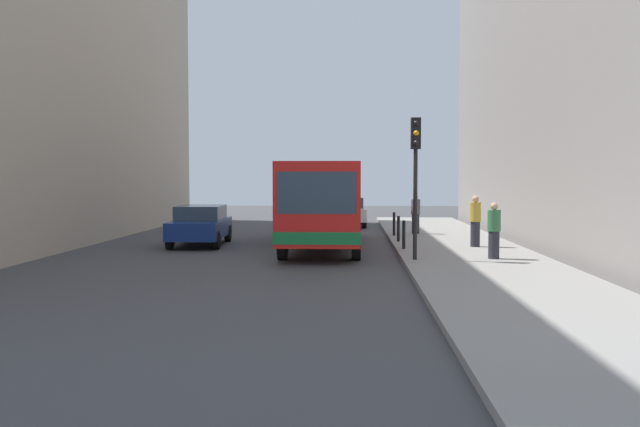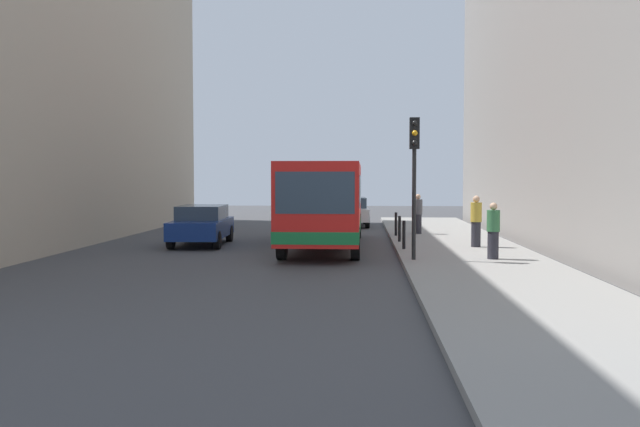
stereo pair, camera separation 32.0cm
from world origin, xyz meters
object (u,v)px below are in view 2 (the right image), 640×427
at_px(bollard_far, 396,224).
at_px(pedestrian_near_signal, 493,231).
at_px(pedestrian_mid_sidewalk, 476,221).
at_px(pedestrian_far_sidewalk, 418,214).
at_px(bollard_mid, 400,229).
at_px(car_behind_bus, 350,211).
at_px(traffic_light, 414,161).
at_px(car_beside_bus, 202,224).
at_px(bollard_near, 404,235).
at_px(bus, 326,200).

bearing_deg(bollard_far, pedestrian_near_signal, -73.31).
xyz_separation_m(bollard_far, pedestrian_mid_sidewalk, (2.51, -4.52, 0.41)).
bearing_deg(pedestrian_far_sidewalk, pedestrian_mid_sidewalk, -152.47).
distance_m(bollard_mid, pedestrian_near_signal, 5.94).
distance_m(car_behind_bus, pedestrian_far_sidewalk, 7.22).
distance_m(bollard_mid, pedestrian_mid_sidewalk, 3.13).
distance_m(car_behind_bus, pedestrian_near_signal, 16.28).
bearing_deg(traffic_light, pedestrian_far_sidewalk, 84.73).
relative_size(car_beside_bus, pedestrian_far_sidewalk, 2.67).
xyz_separation_m(traffic_light, pedestrian_far_sidewalk, (0.87, 9.40, -2.02)).
bearing_deg(bollard_near, pedestrian_near_signal, -48.18).
distance_m(car_behind_bus, traffic_light, 16.28).
xyz_separation_m(bollard_mid, pedestrian_far_sidewalk, (0.97, 3.67, 0.36)).
bearing_deg(car_beside_bus, traffic_light, 141.23).
bearing_deg(bollard_mid, pedestrian_near_signal, -65.81).
relative_size(bus, car_behind_bus, 2.47).
height_order(car_behind_bus, bollard_far, car_behind_bus).
relative_size(traffic_light, pedestrian_mid_sidewalk, 2.33).
xyz_separation_m(car_behind_bus, bollard_near, (1.99, -12.95, -0.16)).
bearing_deg(pedestrian_far_sidewalk, car_beside_bus, 126.96).
bearing_deg(car_behind_bus, bollard_near, 96.74).
relative_size(bus, bollard_near, 11.61).
bearing_deg(pedestrian_mid_sidewalk, car_behind_bus, 159.07).
height_order(traffic_light, pedestrian_far_sidewalk, traffic_light).
relative_size(car_behind_bus, pedestrian_near_signal, 2.70).
distance_m(car_beside_bus, pedestrian_near_signal, 11.08).
xyz_separation_m(bus, bollard_near, (2.71, -2.03, -1.10)).
relative_size(bollard_mid, pedestrian_mid_sidewalk, 0.54).
xyz_separation_m(car_behind_bus, bollard_mid, (1.99, -10.26, -0.16)).
xyz_separation_m(car_behind_bus, pedestrian_near_signal, (4.42, -15.67, 0.19)).
distance_m(pedestrian_mid_sidewalk, pedestrian_far_sidewalk, 5.71).
height_order(pedestrian_mid_sidewalk, pedestrian_far_sidewalk, pedestrian_mid_sidewalk).
xyz_separation_m(traffic_light, pedestrian_mid_sidewalk, (2.41, 3.90, -1.97)).
xyz_separation_m(traffic_light, bollard_near, (-0.10, 3.03, -2.38)).
distance_m(bus, car_behind_bus, 10.99).
bearing_deg(bus, bollard_mid, -166.13).
height_order(bollard_mid, pedestrian_far_sidewalk, pedestrian_far_sidewalk).
bearing_deg(bollard_mid, bollard_far, 90.00).
xyz_separation_m(pedestrian_mid_sidewalk, pedestrian_far_sidewalk, (-1.54, 5.50, -0.05)).
bearing_deg(pedestrian_far_sidewalk, pedestrian_near_signal, -158.98).
height_order(traffic_light, pedestrian_near_signal, traffic_light).
bearing_deg(bollard_far, bollard_mid, -90.00).
bearing_deg(traffic_light, bollard_far, 90.68).
relative_size(car_beside_bus, bollard_near, 4.71).
bearing_deg(bollard_far, bus, -128.99).
height_order(bollard_near, pedestrian_mid_sidewalk, pedestrian_mid_sidewalk).
distance_m(bus, bollard_far, 4.45).
distance_m(bollard_far, pedestrian_near_signal, 8.46).
distance_m(car_beside_bus, bollard_near, 7.77).
height_order(car_behind_bus, bollard_near, car_behind_bus).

